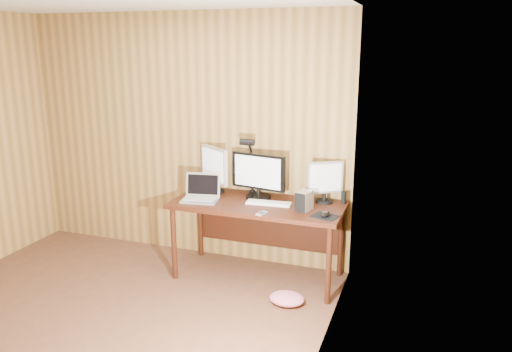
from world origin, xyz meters
The scene contains 14 objects.
room_shell centered at (0.00, 0.00, 1.25)m, with size 4.00×4.00×4.00m.
desk centered at (0.93, 1.70, 0.63)m, with size 1.60×0.70×0.75m.
monitor_center centered at (0.89, 1.77, 0.97)m, with size 0.55×0.24×0.43m.
monitor_left centered at (0.42, 1.80, 1.00)m, with size 0.36×0.25×0.46m.
monitor_right centered at (1.51, 1.84, 0.96)m, with size 0.31×0.21×0.39m.
laptop centered at (0.39, 1.55, 0.81)m, with size 0.37×0.31×0.24m.
keyboard centered at (1.04, 1.63, 0.76)m, with size 0.42×0.16×0.02m.
mousepad centered at (1.60, 1.45, 0.75)m, with size 0.21×0.18×0.00m, color black.
mouse centered at (1.60, 1.45, 0.77)m, with size 0.07×0.12×0.04m, color black.
hard_drive centered at (1.39, 1.56, 0.84)m, with size 0.14×0.18×0.18m.
phone centered at (1.07, 1.33, 0.76)m, with size 0.08×0.12×0.02m.
speaker centered at (1.69, 1.88, 0.81)m, with size 0.05×0.05×0.11m, color black.
desk_lamp centered at (0.77, 1.86, 1.12)m, with size 0.14×0.20×0.60m.
fabric_pile centered at (1.34, 1.21, 0.05)m, with size 0.31×0.25×0.10m, color #D86880, non-canonical shape.
Camera 1 is at (2.37, -2.55, 2.17)m, focal length 35.00 mm.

